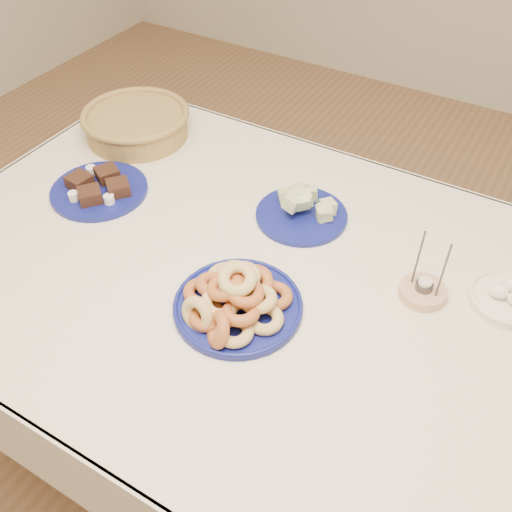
# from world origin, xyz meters

# --- Properties ---
(ground) EXTENTS (5.00, 5.00, 0.00)m
(ground) POSITION_xyz_m (0.00, 0.00, 0.00)
(ground) COLOR brown
(ground) RESTS_ON ground
(dining_table) EXTENTS (1.71, 1.11, 0.75)m
(dining_table) POSITION_xyz_m (0.00, 0.00, 0.64)
(dining_table) COLOR brown
(dining_table) RESTS_ON ground
(donut_platter) EXTENTS (0.36, 0.36, 0.13)m
(donut_platter) POSITION_xyz_m (-0.00, -0.13, 0.78)
(donut_platter) COLOR navy
(donut_platter) RESTS_ON dining_table
(melon_plate) EXTENTS (0.26, 0.26, 0.08)m
(melon_plate) POSITION_xyz_m (-0.03, 0.23, 0.77)
(melon_plate) COLOR navy
(melon_plate) RESTS_ON dining_table
(brownie_plate) EXTENTS (0.33, 0.33, 0.05)m
(brownie_plate) POSITION_xyz_m (-0.54, 0.04, 0.76)
(brownie_plate) COLOR navy
(brownie_plate) RESTS_ON dining_table
(wicker_basket) EXTENTS (0.36, 0.36, 0.09)m
(wicker_basket) POSITION_xyz_m (-0.63, 0.32, 0.80)
(wicker_basket) COLOR olive
(wicker_basket) RESTS_ON dining_table
(candle_holder) EXTENTS (0.12, 0.12, 0.17)m
(candle_holder) POSITION_xyz_m (0.33, 0.12, 0.77)
(candle_holder) COLOR tan
(candle_holder) RESTS_ON dining_table
(egg_bowl) EXTENTS (0.18, 0.18, 0.05)m
(egg_bowl) POSITION_xyz_m (0.49, 0.19, 0.77)
(egg_bowl) COLOR white
(egg_bowl) RESTS_ON dining_table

